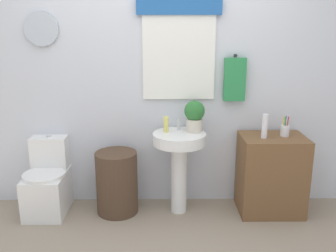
# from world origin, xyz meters

# --- Properties ---
(back_wall) EXTENTS (4.40, 0.18, 2.60)m
(back_wall) POSITION_xyz_m (0.00, 1.15, 1.30)
(back_wall) COLOR silver
(back_wall) RESTS_ON ground_plane
(toilet) EXTENTS (0.38, 0.51, 0.71)m
(toilet) POSITION_xyz_m (-1.06, 0.88, 0.27)
(toilet) COLOR white
(toilet) RESTS_ON ground_plane
(laundry_hamper) EXTENTS (0.39, 0.39, 0.59)m
(laundry_hamper) POSITION_xyz_m (-0.40, 0.85, 0.30)
(laundry_hamper) COLOR #4C3828
(laundry_hamper) RESTS_ON ground_plane
(pedestal_sink) EXTENTS (0.49, 0.49, 0.77)m
(pedestal_sink) POSITION_xyz_m (0.18, 0.85, 0.57)
(pedestal_sink) COLOR white
(pedestal_sink) RESTS_ON ground_plane
(faucet) EXTENTS (0.03, 0.03, 0.10)m
(faucet) POSITION_xyz_m (0.18, 0.97, 0.82)
(faucet) COLOR silver
(faucet) RESTS_ON pedestal_sink
(wooden_cabinet) EXTENTS (0.59, 0.44, 0.74)m
(wooden_cabinet) POSITION_xyz_m (1.05, 0.85, 0.37)
(wooden_cabinet) COLOR brown
(wooden_cabinet) RESTS_ON ground_plane
(soap_bottle) EXTENTS (0.05, 0.05, 0.14)m
(soap_bottle) POSITION_xyz_m (0.06, 0.90, 0.85)
(soap_bottle) COLOR #DBD166
(soap_bottle) RESTS_ON pedestal_sink
(potted_plant) EXTENTS (0.19, 0.19, 0.29)m
(potted_plant) POSITION_xyz_m (0.32, 0.91, 0.93)
(potted_plant) COLOR beige
(potted_plant) RESTS_ON pedestal_sink
(lotion_bottle) EXTENTS (0.05, 0.05, 0.22)m
(lotion_bottle) POSITION_xyz_m (0.95, 0.81, 0.85)
(lotion_bottle) COLOR white
(lotion_bottle) RESTS_ON wooden_cabinet
(toothbrush_cup) EXTENTS (0.08, 0.08, 0.19)m
(toothbrush_cup) POSITION_xyz_m (1.15, 0.87, 0.80)
(toothbrush_cup) COLOR silver
(toothbrush_cup) RESTS_ON wooden_cabinet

